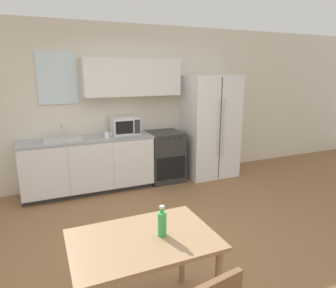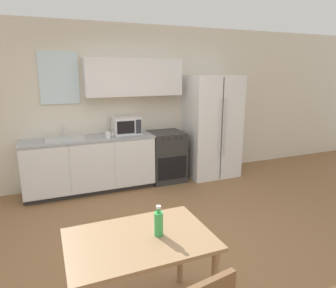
{
  "view_description": "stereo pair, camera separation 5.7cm",
  "coord_description": "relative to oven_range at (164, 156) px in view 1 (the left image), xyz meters",
  "views": [
    {
      "loc": [
        -1.07,
        -2.7,
        1.92
      ],
      "look_at": [
        0.35,
        0.59,
        1.05
      ],
      "focal_mm": 32.0,
      "sensor_mm": 36.0,
      "label": 1
    },
    {
      "loc": [
        -1.02,
        -2.72,
        1.92
      ],
      "look_at": [
        0.35,
        0.59,
        1.05
      ],
      "focal_mm": 32.0,
      "sensor_mm": 36.0,
      "label": 2
    }
  ],
  "objects": [
    {
      "name": "ground_plane",
      "position": [
        -0.92,
        -2.06,
        -0.44
      ],
      "size": [
        12.0,
        12.0,
        0.0
      ],
      "primitive_type": "plane",
      "color": "olive"
    },
    {
      "name": "wall_back",
      "position": [
        -0.87,
        0.3,
        0.98
      ],
      "size": [
        12.0,
        0.38,
        2.7
      ],
      "color": "beige",
      "rests_on": "ground_plane"
    },
    {
      "name": "kitchen_counter",
      "position": [
        -1.33,
        0.0,
        0.01
      ],
      "size": [
        2.06,
        0.61,
        0.89
      ],
      "color": "#333333",
      "rests_on": "ground_plane"
    },
    {
      "name": "oven_range",
      "position": [
        0.0,
        0.0,
        0.0
      ],
      "size": [
        0.6,
        0.62,
        0.89
      ],
      "color": "#2D2D2D",
      "rests_on": "ground_plane"
    },
    {
      "name": "refrigerator",
      "position": [
        0.9,
        -0.05,
        0.49
      ],
      "size": [
        0.93,
        0.74,
        1.86
      ],
      "color": "white",
      "rests_on": "ground_plane"
    },
    {
      "name": "kitchen_sink",
      "position": [
        -1.68,
        0.01,
        0.46
      ],
      "size": [
        0.59,
        0.46,
        0.21
      ],
      "color": "#B7BABC",
      "rests_on": "kitchen_counter"
    },
    {
      "name": "microwave",
      "position": [
        -0.68,
        0.09,
        0.59
      ],
      "size": [
        0.45,
        0.36,
        0.29
      ],
      "color": "silver",
      "rests_on": "kitchen_counter"
    },
    {
      "name": "coffee_mug",
      "position": [
        -1.03,
        -0.12,
        0.5
      ],
      "size": [
        0.12,
        0.08,
        0.1
      ],
      "color": "white",
      "rests_on": "kitchen_counter"
    },
    {
      "name": "dining_table",
      "position": [
        -1.38,
        -2.88,
        0.17
      ],
      "size": [
        1.06,
        0.72,
        0.73
      ],
      "color": "#997551",
      "rests_on": "ground_plane"
    },
    {
      "name": "drink_bottle",
      "position": [
        -1.23,
        -2.89,
        0.39
      ],
      "size": [
        0.07,
        0.07,
        0.24
      ],
      "color": "#3FB259",
      "rests_on": "dining_table"
    }
  ]
}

